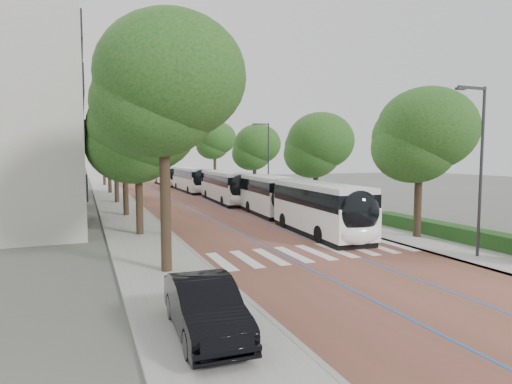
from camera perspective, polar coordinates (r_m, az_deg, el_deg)
ground at (r=21.23m, az=8.77°, el=-8.60°), size 160.00×160.00×0.00m
road at (r=58.88m, az=-11.56°, el=0.06°), size 11.00×140.00×0.02m
sidewalk_left at (r=58.00m, az=-18.87°, el=-0.13°), size 4.00×140.00×0.12m
sidewalk_right at (r=60.68m, az=-4.58°, el=0.34°), size 4.00×140.00×0.12m
kerb_left at (r=58.13m, az=-17.00°, el=-0.07°), size 0.20×140.00×0.14m
kerb_right at (r=60.14m, az=-6.31°, el=0.29°), size 0.20×140.00×0.14m
zebra_crossing at (r=22.16m, az=7.88°, el=-7.94°), size 10.55×3.60×0.01m
lane_line_left at (r=58.61m, az=-13.10°, el=0.03°), size 0.12×126.00×0.01m
lane_line_right at (r=59.19m, az=-10.04°, el=0.13°), size 0.12×126.00×0.01m
hedge at (r=26.87m, az=25.77°, el=-5.04°), size 1.20×14.00×0.80m
streetlight_near at (r=22.65m, az=27.58°, el=4.05°), size 1.82×0.20×8.00m
streetlight_far at (r=43.28m, az=1.44°, el=4.80°), size 1.82×0.20×8.00m
lamp_post_left at (r=26.11m, az=-12.08°, el=3.02°), size 0.14×0.14×8.00m
trees_left at (r=41.13m, az=-17.80°, el=6.92°), size 6.49×60.63×10.10m
trees_right at (r=43.60m, az=2.83°, el=6.30°), size 5.76×47.74×9.29m
lead_bus at (r=30.22m, az=5.23°, el=-1.37°), size 3.71×18.52×3.20m
bus_queued_0 at (r=44.60m, az=-4.04°, el=0.68°), size 3.16×12.51×3.20m
bus_queued_1 at (r=57.89m, az=-8.60°, el=1.63°), size 2.56×12.40×3.20m
bus_queued_2 at (r=70.56m, az=-11.54°, el=2.18°), size 2.88×12.46×3.20m
parked_car at (r=12.03m, az=-6.82°, el=-14.93°), size 1.78×4.66×1.52m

